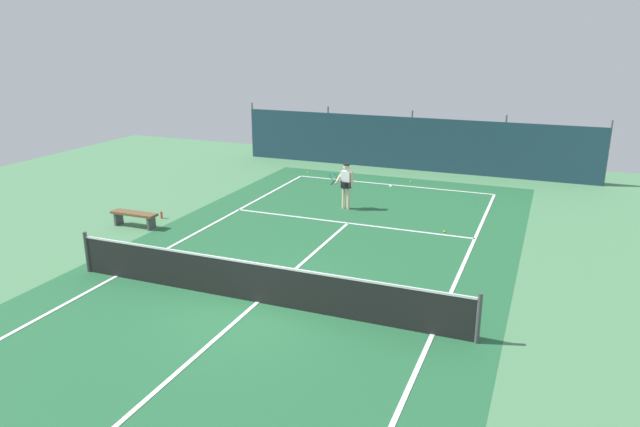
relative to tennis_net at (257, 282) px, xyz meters
name	(u,v)px	position (x,y,z in m)	size (l,w,h in m)	color
ground_plane	(258,302)	(0.00, 0.00, -0.51)	(36.00, 36.00, 0.00)	#4C8456
court_surface	(258,302)	(0.00, 0.00, -0.51)	(11.02, 26.60, 0.01)	#236038
tennis_net	(257,282)	(0.00, 0.00, 0.00)	(10.12, 0.10, 1.10)	black
back_fence	(413,153)	(0.00, 15.45, 0.16)	(16.30, 0.98, 2.70)	#1E3D4C
tennis_player	(346,183)	(-0.64, 7.96, 0.45)	(0.79, 0.69, 1.64)	beige
tennis_ball_near_player	(308,172)	(-4.07, 12.60, -0.48)	(0.07, 0.07, 0.07)	#CCDB33
tennis_ball_midcourt	(411,182)	(0.63, 12.63, -0.48)	(0.07, 0.07, 0.07)	#CCDB33
tennis_ball_by_sideline	(444,231)	(3.13, 6.67, -0.48)	(0.07, 0.07, 0.07)	#CCDB33
courtside_bench	(134,216)	(-6.31, 3.49, -0.14)	(1.60, 0.40, 0.49)	brown
water_bottle	(161,215)	(-6.07, 4.57, -0.39)	(0.08, 0.08, 0.24)	#D84C38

